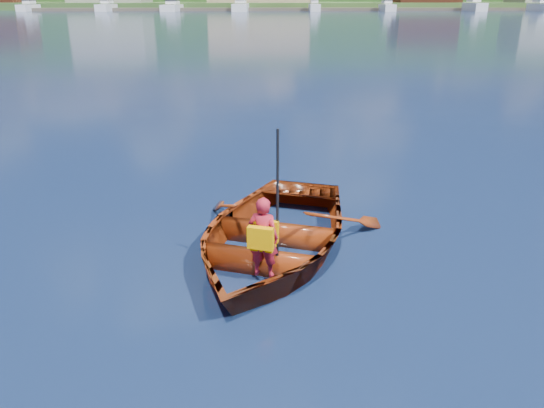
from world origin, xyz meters
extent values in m
plane|color=#0D253D|center=(0.00, 0.00, 0.00)|extent=(600.00, 600.00, 0.00)
imported|color=#662E14|center=(-0.81, 0.58, 0.29)|extent=(4.12, 4.96, 0.89)
imported|color=#AD1A2D|center=(-0.91, -0.33, 0.66)|extent=(0.46, 0.37, 1.11)
cube|color=#EEA500|center=(-0.95, -0.45, 0.70)|extent=(0.35, 0.19, 0.30)
cube|color=#EEA500|center=(-0.88, -0.21, 0.70)|extent=(0.35, 0.17, 0.30)
cube|color=#EEA500|center=(-0.91, -0.33, 0.52)|extent=(0.35, 0.29, 0.05)
cylinder|color=black|center=(-0.73, -0.23, 1.09)|extent=(0.04, 0.04, 1.98)
cube|color=#3E5A28|center=(0.00, 190.00, 1.00)|extent=(400.00, 80.00, 2.00)
cube|color=#4F463A|center=(11.13, 148.00, 0.40)|extent=(159.96, 13.23, 0.80)
cube|color=white|center=(-65.78, 143.00, 0.76)|extent=(2.70, 9.63, 1.89)
cube|color=white|center=(-65.78, 143.96, 2.79)|extent=(1.89, 4.33, 1.80)
cube|color=black|center=(-65.78, 143.96, 2.89)|extent=(1.94, 4.53, 0.50)
cube|color=white|center=(-45.06, 143.00, 0.79)|extent=(3.05, 10.91, 1.97)
cube|color=white|center=(-45.06, 144.09, 2.87)|extent=(2.14, 4.91, 1.80)
cube|color=white|center=(-27.62, 143.00, 0.74)|extent=(3.91, 13.97, 1.85)
cube|color=white|center=(-27.62, 144.40, 2.75)|extent=(2.74, 6.29, 1.80)
cube|color=black|center=(-27.62, 144.40, 2.85)|extent=(2.82, 6.56, 0.50)
cube|color=white|center=(-9.42, 143.00, 0.83)|extent=(3.90, 13.93, 2.07)
cube|color=white|center=(10.13, 143.00, 0.81)|extent=(2.61, 9.33, 2.03)
cube|color=white|center=(29.42, 143.00, 0.77)|extent=(2.87, 10.24, 1.94)
cube|color=white|center=(29.42, 144.02, 2.84)|extent=(2.01, 4.61, 1.80)
cube|color=white|center=(52.53, 143.00, 0.94)|extent=(3.11, 11.12, 2.34)
cube|color=white|center=(70.12, 143.00, 0.86)|extent=(3.00, 10.73, 2.14)
camera|label=1|loc=(-0.79, -6.63, 3.59)|focal=35.00mm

